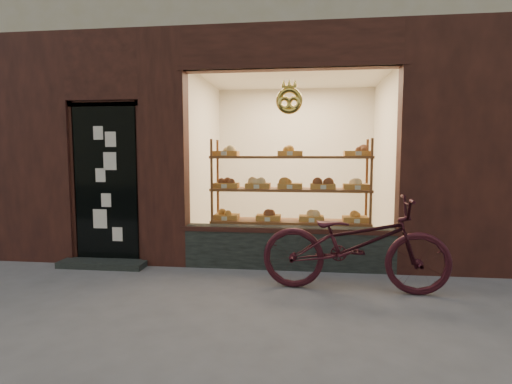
# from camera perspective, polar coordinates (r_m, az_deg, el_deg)

# --- Properties ---
(ground) EXTENTS (90.00, 90.00, 0.00)m
(ground) POSITION_cam_1_polar(r_m,az_deg,el_deg) (3.42, -5.02, -20.46)
(ground) COLOR slate
(display_shelf) EXTENTS (2.20, 0.45, 1.70)m
(display_shelf) POSITION_cam_1_polar(r_m,az_deg,el_deg) (5.60, 4.87, -1.21)
(display_shelf) COLOR brown
(display_shelf) RESTS_ON ground
(bicycle) EXTENTS (2.04, 0.82, 1.05)m
(bicycle) POSITION_cam_1_polar(r_m,az_deg,el_deg) (4.49, 13.85, -7.17)
(bicycle) COLOR black
(bicycle) RESTS_ON ground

